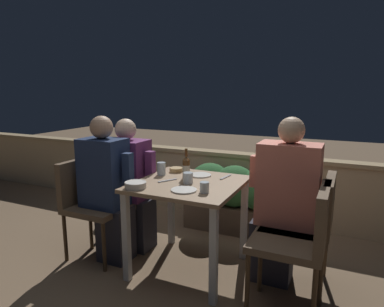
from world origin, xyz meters
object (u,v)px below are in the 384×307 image
(chair_left_far, at_px, (113,189))
(chair_left_near, at_px, (90,197))
(person_purple_stripe, at_px, (131,184))
(beer_bottle, at_px, (186,167))
(person_navy_jumper, at_px, (108,188))
(potted_plant, at_px, (126,179))
(chair_right_near, at_px, (303,234))
(chair_right_far, at_px, (310,220))
(person_coral_top, at_px, (283,202))

(chair_left_far, bearing_deg, chair_left_near, -100.02)
(person_purple_stripe, xyz_separation_m, beer_bottle, (0.59, -0.04, 0.23))
(chair_left_near, height_order, chair_left_far, same)
(person_navy_jumper, bearing_deg, potted_plant, 118.50)
(person_navy_jumper, height_order, person_purple_stripe, person_navy_jumper)
(chair_left_near, distance_m, person_purple_stripe, 0.37)
(chair_left_far, distance_m, chair_right_near, 1.77)
(chair_right_far, bearing_deg, chair_left_near, -171.92)
(person_navy_jumper, distance_m, chair_right_near, 1.60)
(person_coral_top, relative_size, beer_bottle, 5.13)
(chair_left_near, xyz_separation_m, chair_right_near, (1.80, -0.02, 0.00))
(chair_left_far, xyz_separation_m, person_coral_top, (1.57, -0.01, 0.11))
(chair_right_near, bearing_deg, person_navy_jumper, 179.41)
(chair_right_far, bearing_deg, potted_plant, 161.47)
(chair_right_near, bearing_deg, chair_left_far, 170.84)
(chair_right_near, height_order, beer_bottle, beer_bottle)
(chair_left_near, height_order, person_purple_stripe, person_purple_stripe)
(chair_right_near, xyz_separation_m, beer_bottle, (-0.96, 0.24, 0.30))
(chair_left_far, distance_m, chair_right_far, 1.77)
(chair_left_far, relative_size, beer_bottle, 3.46)
(chair_right_far, relative_size, beer_bottle, 3.46)
(chair_right_near, bearing_deg, chair_right_far, 86.36)
(chair_left_far, relative_size, person_purple_stripe, 0.71)
(chair_right_far, height_order, person_coral_top, person_coral_top)
(beer_bottle, xyz_separation_m, potted_plant, (-1.16, 0.76, -0.42))
(chair_right_far, xyz_separation_m, potted_plant, (-2.14, 0.72, -0.12))
(beer_bottle, bearing_deg, person_coral_top, 2.68)
(chair_left_near, bearing_deg, person_navy_jumper, -0.00)
(person_navy_jumper, distance_m, person_coral_top, 1.44)
(chair_right_near, relative_size, person_coral_top, 0.67)
(chair_left_far, xyz_separation_m, person_purple_stripe, (0.20, 0.00, 0.08))
(chair_right_near, bearing_deg, person_purple_stripe, 169.67)
(person_purple_stripe, bearing_deg, chair_right_far, -0.30)
(person_navy_jumper, bearing_deg, chair_right_far, 9.07)
(person_purple_stripe, bearing_deg, potted_plant, 129.16)
(chair_left_near, distance_m, chair_right_far, 1.83)
(person_navy_jumper, bearing_deg, chair_left_near, 180.00)
(chair_left_far, distance_m, person_coral_top, 1.57)
(beer_bottle, bearing_deg, person_navy_jumper, -160.76)
(person_navy_jumper, xyz_separation_m, potted_plant, (-0.53, 0.98, -0.22))
(person_purple_stripe, bearing_deg, chair_left_far, -180.00)
(person_navy_jumper, bearing_deg, beer_bottle, 19.24)
(person_purple_stripe, relative_size, beer_bottle, 4.86)
(chair_left_near, relative_size, person_navy_jumper, 0.69)
(person_navy_jumper, distance_m, beer_bottle, 0.70)
(chair_left_near, height_order, potted_plant, chair_left_near)
(chair_left_near, distance_m, chair_left_far, 0.27)
(person_purple_stripe, height_order, chair_right_near, person_purple_stripe)
(chair_right_far, relative_size, potted_plant, 1.27)
(chair_right_near, relative_size, beer_bottle, 3.46)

